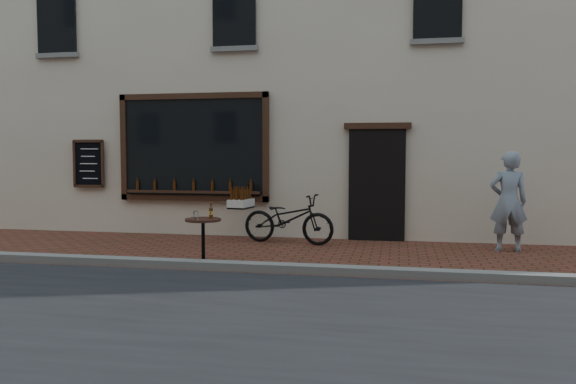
# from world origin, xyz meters

# --- Properties ---
(ground) EXTENTS (90.00, 90.00, 0.00)m
(ground) POSITION_xyz_m (0.00, 0.00, 0.00)
(ground) COLOR #542C1B
(ground) RESTS_ON ground
(kerb) EXTENTS (90.00, 0.25, 0.12)m
(kerb) POSITION_xyz_m (0.00, 0.20, 0.06)
(kerb) COLOR slate
(kerb) RESTS_ON ground
(shop_building) EXTENTS (28.00, 6.20, 10.00)m
(shop_building) POSITION_xyz_m (0.00, 6.50, 5.00)
(shop_building) COLOR beige
(shop_building) RESTS_ON ground
(cargo_bicycle) EXTENTS (2.16, 0.94, 1.02)m
(cargo_bicycle) POSITION_xyz_m (0.22, 2.77, 0.49)
(cargo_bicycle) COLOR black
(cargo_bicycle) RESTS_ON ground
(bistro_table) EXTENTS (0.56, 0.56, 0.96)m
(bistro_table) POSITION_xyz_m (-0.65, 0.52, 0.51)
(bistro_table) COLOR black
(bistro_table) RESTS_ON ground
(pedestrian) EXTENTS (0.66, 0.45, 1.77)m
(pedestrian) POSITION_xyz_m (4.21, 2.65, 0.88)
(pedestrian) COLOR gray
(pedestrian) RESTS_ON ground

